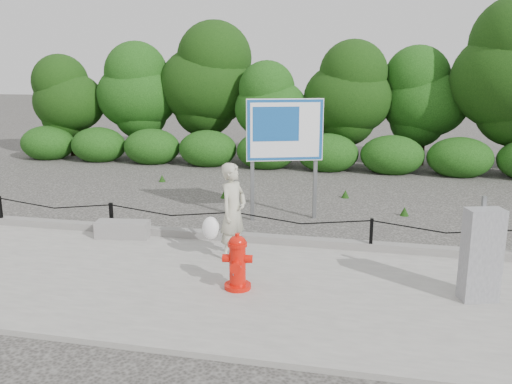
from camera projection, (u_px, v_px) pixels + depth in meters
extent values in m
plane|color=#2D2B28|center=(235.00, 245.00, 10.18)|extent=(90.00, 90.00, 0.00)
cube|color=gray|center=(201.00, 284.00, 8.27)|extent=(14.00, 4.00, 0.08)
cube|color=slate|center=(235.00, 237.00, 10.19)|extent=(14.00, 0.22, 0.14)
cube|color=black|center=(0.00, 210.00, 11.16)|extent=(0.06, 0.06, 0.60)
cube|color=black|center=(112.00, 218.00, 10.63)|extent=(0.06, 0.06, 0.60)
cube|color=black|center=(234.00, 226.00, 10.09)|extent=(0.06, 0.06, 0.60)
cube|color=black|center=(371.00, 235.00, 9.56)|extent=(0.06, 0.06, 0.60)
cylinder|color=black|center=(54.00, 203.00, 10.84)|extent=(2.50, 0.02, 0.02)
cylinder|color=black|center=(171.00, 210.00, 10.31)|extent=(2.50, 0.02, 0.02)
cylinder|color=black|center=(301.00, 218.00, 9.78)|extent=(2.50, 0.02, 0.02)
cylinder|color=black|center=(446.00, 227.00, 9.24)|extent=(2.50, 0.02, 0.02)
cylinder|color=black|center=(72.00, 132.00, 19.95)|extent=(0.18, 0.18, 1.79)
ellipsoid|color=#245313|center=(69.00, 97.00, 19.67)|extent=(2.65, 2.29, 2.86)
cylinder|color=black|center=(139.00, 129.00, 19.78)|extent=(0.18, 0.18, 2.01)
ellipsoid|color=#245313|center=(137.00, 90.00, 19.45)|extent=(2.97, 2.57, 3.21)
cylinder|color=black|center=(208.00, 125.00, 19.58)|extent=(0.18, 0.18, 2.34)
ellipsoid|color=#245313|center=(207.00, 79.00, 19.21)|extent=(3.47, 3.00, 3.75)
cylinder|color=black|center=(271.00, 139.00, 18.37)|extent=(0.18, 0.18, 1.68)
ellipsoid|color=#245313|center=(271.00, 104.00, 18.10)|extent=(2.48, 2.15, 2.68)
cylinder|color=black|center=(346.00, 135.00, 18.18)|extent=(0.18, 0.18, 2.00)
ellipsoid|color=#245313|center=(348.00, 93.00, 17.85)|extent=(2.96, 2.56, 3.20)
cylinder|color=black|center=(423.00, 137.00, 18.03)|extent=(0.18, 0.18, 1.91)
ellipsoid|color=#245313|center=(426.00, 96.00, 17.72)|extent=(2.83, 2.45, 3.06)
cylinder|color=black|center=(510.00, 131.00, 16.66)|extent=(0.18, 0.18, 2.60)
cylinder|color=red|center=(238.00, 286.00, 8.02)|extent=(0.44, 0.44, 0.07)
cylinder|color=red|center=(238.00, 265.00, 7.94)|extent=(0.27, 0.27, 0.60)
cylinder|color=red|center=(237.00, 244.00, 7.87)|extent=(0.32, 0.32, 0.06)
ellipsoid|color=red|center=(237.00, 242.00, 7.86)|extent=(0.28, 0.28, 0.19)
cylinder|color=red|center=(237.00, 235.00, 7.84)|extent=(0.07, 0.07, 0.06)
cylinder|color=red|center=(226.00, 258.00, 7.94)|extent=(0.12, 0.13, 0.12)
cylinder|color=red|center=(249.00, 259.00, 7.90)|extent=(0.12, 0.13, 0.12)
cylinder|color=red|center=(236.00, 267.00, 7.77)|extent=(0.18, 0.15, 0.17)
cylinder|color=slate|center=(233.00, 272.00, 7.83)|extent=(0.01, 0.06, 0.13)
imported|color=#B4B29A|center=(233.00, 211.00, 9.10)|extent=(0.57, 0.70, 1.65)
ellipsoid|color=white|center=(211.00, 228.00, 9.10)|extent=(0.30, 0.23, 0.40)
cube|color=gray|center=(123.00, 229.00, 10.35)|extent=(1.05, 0.49, 0.32)
cube|color=#9A9A9D|center=(481.00, 255.00, 7.49)|extent=(0.57, 0.43, 1.32)
cube|color=slate|center=(480.00, 246.00, 7.65)|extent=(0.07, 0.07, 1.46)
cube|color=slate|center=(252.00, 161.00, 11.52)|extent=(0.10, 0.10, 2.62)
cube|color=slate|center=(316.00, 160.00, 11.67)|extent=(0.10, 0.10, 2.62)
cube|color=white|center=(285.00, 130.00, 11.39)|extent=(1.56, 0.59, 1.31)
cube|color=#15509A|center=(285.00, 130.00, 11.36)|extent=(1.52, 0.54, 1.27)
cube|color=#15509A|center=(276.00, 124.00, 11.30)|extent=(0.93, 0.33, 0.72)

